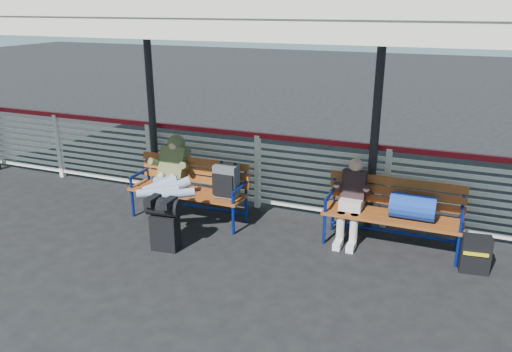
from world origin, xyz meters
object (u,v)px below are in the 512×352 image
at_px(bench_left, 202,183).
at_px(bench_right, 402,207).
at_px(companion_person, 352,200).
at_px(suitcase_side, 475,254).
at_px(luggage_stack, 165,222).
at_px(traveler_man, 168,183).

bearing_deg(bench_left, bench_right, 3.62).
bearing_deg(companion_person, suitcase_side, -10.54).
distance_m(luggage_stack, suitcase_side, 3.93).
bearing_deg(companion_person, traveler_man, -168.65).
xyz_separation_m(bench_right, traveler_man, (-3.24, -0.52, 0.08)).
bearing_deg(bench_left, companion_person, 4.48).
relative_size(bench_left, suitcase_side, 3.80).
relative_size(bench_left, companion_person, 1.57).
xyz_separation_m(luggage_stack, bench_left, (0.02, 1.03, 0.20)).
relative_size(luggage_stack, companion_person, 0.64).
height_order(luggage_stack, suitcase_side, luggage_stack).
height_order(luggage_stack, companion_person, companion_person).
distance_m(bench_left, bench_right, 2.88).
xyz_separation_m(luggage_stack, traveler_man, (-0.35, 0.69, 0.27)).
xyz_separation_m(luggage_stack, companion_person, (2.22, 1.20, 0.19)).
bearing_deg(suitcase_side, traveler_man, 175.95).
xyz_separation_m(bench_left, bench_right, (2.87, 0.18, -0.01)).
bearing_deg(companion_person, bench_left, -175.52).
distance_m(luggage_stack, bench_right, 3.14).
height_order(companion_person, suitcase_side, companion_person).
height_order(traveler_man, companion_person, traveler_man).
xyz_separation_m(bench_right, companion_person, (-0.67, -0.01, 0.01)).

